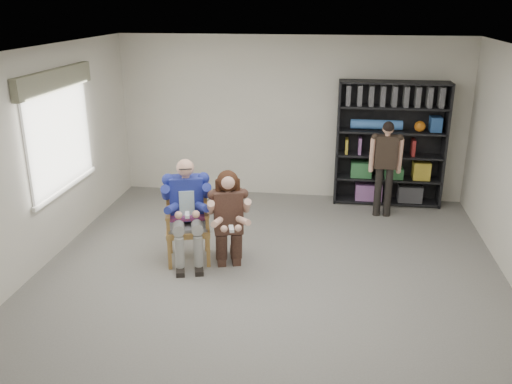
% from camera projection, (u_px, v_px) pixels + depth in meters
% --- Properties ---
extents(room_shell, '(6.00, 7.00, 2.80)m').
position_uv_depth(room_shell, '(266.00, 181.00, 6.14)').
color(room_shell, silver).
rests_on(room_shell, ground).
extents(floor, '(6.00, 7.00, 0.01)m').
position_uv_depth(floor, '(265.00, 290.00, 6.61)').
color(floor, slate).
rests_on(floor, ground).
extents(window_left, '(0.16, 2.00, 1.75)m').
position_uv_depth(window_left, '(61.00, 133.00, 7.38)').
color(window_left, white).
rests_on(window_left, room_shell).
extents(armchair, '(0.78, 0.76, 1.09)m').
position_uv_depth(armchair, '(188.00, 222.00, 7.20)').
color(armchair, '#9F6931').
rests_on(armchair, floor).
extents(seated_man, '(0.82, 0.99, 1.42)m').
position_uv_depth(seated_man, '(187.00, 211.00, 7.15)').
color(seated_man, navy).
rests_on(seated_man, floor).
extents(kneeling_woman, '(0.76, 0.99, 1.30)m').
position_uv_depth(kneeling_woman, '(229.00, 221.00, 6.98)').
color(kneeling_woman, '#331D1A').
rests_on(kneeling_woman, floor).
extents(bookshelf, '(1.80, 0.38, 2.10)m').
position_uv_depth(bookshelf, '(390.00, 144.00, 9.09)').
color(bookshelf, black).
rests_on(bookshelf, floor).
extents(standing_man, '(0.49, 0.28, 1.57)m').
position_uv_depth(standing_man, '(385.00, 170.00, 8.63)').
color(standing_man, '#2C221A').
rests_on(standing_man, floor).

